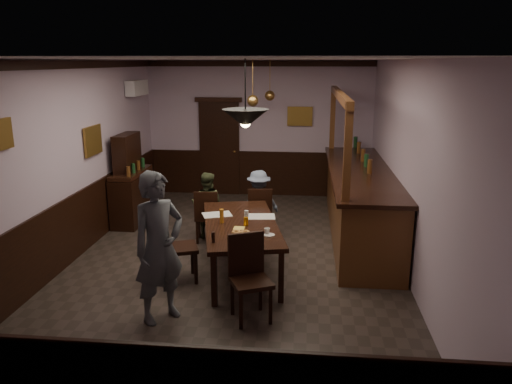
# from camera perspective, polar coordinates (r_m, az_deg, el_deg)

# --- Properties ---
(room) EXTENTS (5.01, 8.01, 3.01)m
(room) POSITION_cam_1_polar(r_m,az_deg,el_deg) (7.30, -2.61, 3.08)
(room) COLOR #2D2621
(room) RESTS_ON ground
(dining_table) EXTENTS (1.45, 2.36, 0.75)m
(dining_table) POSITION_cam_1_polar(r_m,az_deg,el_deg) (7.12, -1.77, -3.98)
(dining_table) COLOR black
(dining_table) RESTS_ON ground
(chair_far_left) EXTENTS (0.43, 0.43, 0.91)m
(chair_far_left) POSITION_cam_1_polar(r_m,az_deg,el_deg) (8.37, -5.65, -2.53)
(chair_far_left) COLOR black
(chair_far_left) RESTS_ON ground
(chair_far_right) EXTENTS (0.44, 0.44, 0.93)m
(chair_far_right) POSITION_cam_1_polar(r_m,az_deg,el_deg) (8.43, 0.47, -2.25)
(chair_far_right) COLOR black
(chair_far_right) RESTS_ON ground
(chair_near) EXTENTS (0.58, 0.58, 1.02)m
(chair_near) POSITION_cam_1_polar(r_m,az_deg,el_deg) (5.95, -0.81, -9.21)
(chair_near) COLOR black
(chair_near) RESTS_ON ground
(chair_side) EXTENTS (0.57, 0.57, 1.03)m
(chair_side) POSITION_cam_1_polar(r_m,az_deg,el_deg) (6.95, -9.33, -5.73)
(chair_side) COLOR black
(chair_side) RESTS_ON ground
(person_standing) EXTENTS (0.75, 0.77, 1.79)m
(person_standing) POSITION_cam_1_polar(r_m,az_deg,el_deg) (5.87, -11.02, -6.23)
(person_standing) COLOR #52575E
(person_standing) RESTS_ON ground
(person_seated_left) EXTENTS (0.59, 0.48, 1.15)m
(person_seated_left) POSITION_cam_1_polar(r_m,az_deg,el_deg) (8.61, -5.64, -1.49)
(person_seated_left) COLOR #3D462A
(person_seated_left) RESTS_ON ground
(person_seated_right) EXTENTS (0.86, 0.73, 1.16)m
(person_seated_right) POSITION_cam_1_polar(r_m,az_deg,el_deg) (8.67, 0.31, -1.28)
(person_seated_right) COLOR slate
(person_seated_right) RESTS_ON ground
(newspaper_left) EXTENTS (0.50, 0.43, 0.01)m
(newspaper_left) POSITION_cam_1_polar(r_m,az_deg,el_deg) (7.46, -4.48, -2.59)
(newspaper_left) COLOR silver
(newspaper_left) RESTS_ON dining_table
(newspaper_right) EXTENTS (0.45, 0.35, 0.01)m
(newspaper_right) POSITION_cam_1_polar(r_m,az_deg,el_deg) (7.35, 0.53, -2.83)
(newspaper_right) COLOR silver
(newspaper_right) RESTS_ON dining_table
(napkin) EXTENTS (0.18, 0.18, 0.00)m
(napkin) POSITION_cam_1_polar(r_m,az_deg,el_deg) (6.86, -1.95, -4.14)
(napkin) COLOR #DEBD51
(napkin) RESTS_ON dining_table
(saucer) EXTENTS (0.15, 0.15, 0.01)m
(saucer) POSITION_cam_1_polar(r_m,az_deg,el_deg) (6.58, 1.51, -4.93)
(saucer) COLOR white
(saucer) RESTS_ON dining_table
(coffee_cup) EXTENTS (0.10, 0.10, 0.07)m
(coffee_cup) POSITION_cam_1_polar(r_m,az_deg,el_deg) (6.61, 1.27, -4.45)
(coffee_cup) COLOR white
(coffee_cup) RESTS_ON saucer
(pastry_plate) EXTENTS (0.22, 0.22, 0.01)m
(pastry_plate) POSITION_cam_1_polar(r_m,az_deg,el_deg) (6.54, -1.49, -5.06)
(pastry_plate) COLOR white
(pastry_plate) RESTS_ON dining_table
(pastry_ring_a) EXTENTS (0.13, 0.13, 0.04)m
(pastry_ring_a) POSITION_cam_1_polar(r_m,az_deg,el_deg) (6.60, -2.26, -4.61)
(pastry_ring_a) COLOR #C68C47
(pastry_ring_a) RESTS_ON pastry_plate
(pastry_ring_b) EXTENTS (0.13, 0.13, 0.04)m
(pastry_ring_b) POSITION_cam_1_polar(r_m,az_deg,el_deg) (6.59, -1.26, -4.63)
(pastry_ring_b) COLOR #C68C47
(pastry_ring_b) RESTS_ON pastry_plate
(soda_can) EXTENTS (0.07, 0.07, 0.12)m
(soda_can) POSITION_cam_1_polar(r_m,az_deg,el_deg) (6.95, -1.16, -3.37)
(soda_can) COLOR orange
(soda_can) RESTS_ON dining_table
(beer_glass) EXTENTS (0.06, 0.06, 0.20)m
(beer_glass) POSITION_cam_1_polar(r_m,az_deg,el_deg) (7.07, -3.94, -2.76)
(beer_glass) COLOR #BF721E
(beer_glass) RESTS_ON dining_table
(water_glass) EXTENTS (0.06, 0.06, 0.15)m
(water_glass) POSITION_cam_1_polar(r_m,az_deg,el_deg) (7.16, -1.10, -2.71)
(water_glass) COLOR silver
(water_glass) RESTS_ON dining_table
(pepper_mill) EXTENTS (0.04, 0.04, 0.14)m
(pepper_mill) POSITION_cam_1_polar(r_m,az_deg,el_deg) (6.33, -4.91, -5.18)
(pepper_mill) COLOR black
(pepper_mill) RESTS_ON dining_table
(sideboard) EXTENTS (0.45, 1.27, 1.68)m
(sideboard) POSITION_cam_1_polar(r_m,az_deg,el_deg) (9.69, -14.07, 0.55)
(sideboard) COLOR black
(sideboard) RESTS_ON ground
(bar_counter) EXTENTS (1.03, 4.44, 2.48)m
(bar_counter) POSITION_cam_1_polar(r_m,az_deg,el_deg) (8.83, 11.71, -0.98)
(bar_counter) COLOR #552916
(bar_counter) RESTS_ON ground
(door_back) EXTENTS (0.90, 0.06, 2.10)m
(door_back) POSITION_cam_1_polar(r_m,az_deg,el_deg) (11.36, -4.20, 4.95)
(door_back) COLOR black
(door_back) RESTS_ON ground
(ac_unit) EXTENTS (0.20, 0.85, 0.30)m
(ac_unit) POSITION_cam_1_polar(r_m,az_deg,el_deg) (10.56, -13.45, 11.51)
(ac_unit) COLOR white
(ac_unit) RESTS_ON ground
(picture_left_small) EXTENTS (0.04, 0.28, 0.36)m
(picture_left_small) POSITION_cam_1_polar(r_m,az_deg,el_deg) (6.55, -26.83, 5.97)
(picture_left_small) COLOR olive
(picture_left_small) RESTS_ON ground
(picture_left_large) EXTENTS (0.04, 0.62, 0.48)m
(picture_left_large) POSITION_cam_1_polar(r_m,az_deg,el_deg) (8.71, -18.13, 5.62)
(picture_left_large) COLOR olive
(picture_left_large) RESTS_ON ground
(picture_back) EXTENTS (0.55, 0.04, 0.42)m
(picture_back) POSITION_cam_1_polar(r_m,az_deg,el_deg) (11.09, 5.04, 8.62)
(picture_back) COLOR olive
(picture_back) RESTS_ON ground
(pendant_iron) EXTENTS (0.56, 0.56, 0.80)m
(pendant_iron) POSITION_cam_1_polar(r_m,az_deg,el_deg) (5.99, -1.22, 8.40)
(pendant_iron) COLOR black
(pendant_iron) RESTS_ON ground
(pendant_brass_mid) EXTENTS (0.20, 0.20, 0.81)m
(pendant_brass_mid) POSITION_cam_1_polar(r_m,az_deg,el_deg) (8.88, -0.38, 10.38)
(pendant_brass_mid) COLOR #BF8C3F
(pendant_brass_mid) RESTS_ON ground
(pendant_brass_far) EXTENTS (0.20, 0.20, 0.81)m
(pendant_brass_far) POSITION_cam_1_polar(r_m,az_deg,el_deg) (10.19, 1.59, 10.94)
(pendant_brass_far) COLOR #BF8C3F
(pendant_brass_far) RESTS_ON ground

